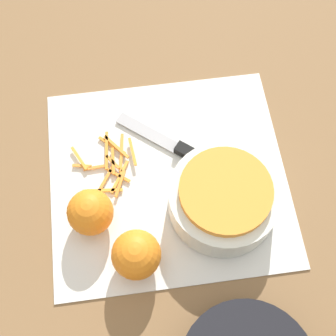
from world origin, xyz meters
TOP-DOWN VIEW (x-y plane):
  - ground_plane at (0.00, 0.00)m, footprint 4.00×4.00m
  - cutting_board at (0.00, 0.00)m, footprint 0.40×0.38m
  - bowl_speckled at (-0.08, 0.07)m, footprint 0.18×0.18m
  - knife at (-0.04, -0.03)m, footprint 0.19×0.16m
  - orange_left at (0.13, 0.06)m, footprint 0.07×0.07m
  - orange_right at (0.07, 0.14)m, footprint 0.08×0.08m
  - peel_pile at (0.10, -0.03)m, footprint 0.11×0.13m

SIDE VIEW (x-z plane):
  - ground_plane at x=0.00m, z-range 0.00..0.00m
  - cutting_board at x=0.00m, z-range 0.00..0.01m
  - peel_pile at x=0.10m, z-range 0.00..0.01m
  - knife at x=-0.04m, z-range 0.00..0.02m
  - bowl_speckled at x=-0.08m, z-range 0.00..0.08m
  - orange_left at x=0.13m, z-range 0.01..0.08m
  - orange_right at x=0.07m, z-range 0.01..0.08m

